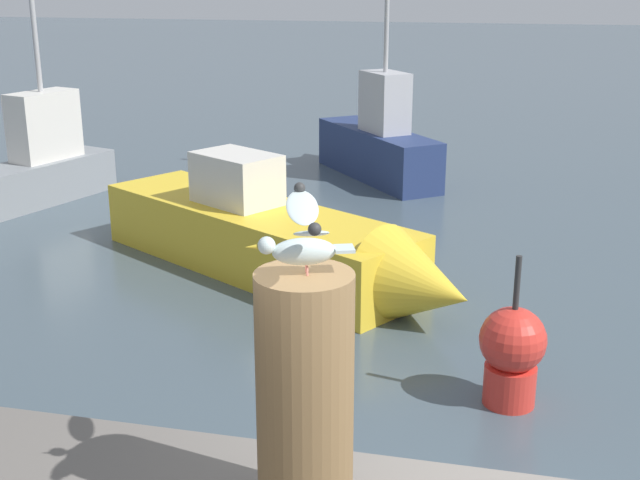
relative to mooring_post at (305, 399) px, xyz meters
The scene contains 6 objects.
mooring_post is the anchor object (origin of this frame).
seagull 0.63m from the mooring_post, 160.31° to the right, with size 0.38×0.57×0.27m.
boat_grey 10.88m from the mooring_post, 128.74° to the left, with size 1.85×3.91×3.86m.
boat_navy 12.05m from the mooring_post, 98.48° to the left, with size 2.90×3.36×4.36m.
boat_yellow 6.80m from the mooring_post, 106.28° to the left, with size 5.23×3.75×1.52m.
channel_buoy 4.20m from the mooring_post, 78.21° to the left, with size 0.56×0.56×1.33m.
Camera 1 is at (-0.27, -3.23, 3.50)m, focal length 47.16 mm.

